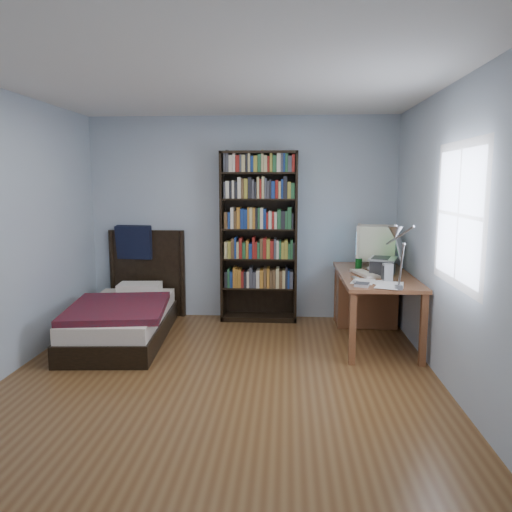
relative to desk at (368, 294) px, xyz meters
name	(u,v)px	position (x,y,z in m)	size (l,w,h in m)	color
room	(223,237)	(-1.48, -1.64, 0.84)	(4.20, 4.24, 2.50)	brown
desk	(368,294)	(0.00, 0.00, 0.00)	(0.75, 1.60, 0.73)	brown
crt_monitor	(375,243)	(0.06, -0.01, 0.59)	(0.49, 0.46, 0.49)	beige
laptop	(385,264)	(0.09, -0.47, 0.43)	(0.44, 0.42, 0.43)	#2D2D30
desk_lamp	(396,239)	(-0.04, -1.59, 0.82)	(0.24, 0.53, 0.63)	#99999E
keyboard	(365,274)	(-0.12, -0.51, 0.33)	(0.16, 0.42, 0.03)	beige
speaker	(388,272)	(0.05, -0.82, 0.40)	(0.09, 0.09, 0.18)	#979799
soda_can	(359,264)	(-0.14, -0.20, 0.38)	(0.07, 0.07, 0.13)	#073A12
mouse	(370,268)	(-0.02, -0.20, 0.33)	(0.07, 0.12, 0.04)	silver
phone_silver	(355,278)	(-0.25, -0.72, 0.32)	(0.04, 0.09, 0.02)	silver
phone_grey	(356,282)	(-0.27, -0.96, 0.33)	(0.05, 0.10, 0.02)	#979799
external_drive	(362,285)	(-0.23, -1.08, 0.33)	(0.13, 0.13, 0.03)	#979799
bookshelf	(259,237)	(-1.28, 0.29, 0.62)	(0.93, 0.30, 2.06)	black
bed	(125,314)	(-2.72, -0.50, -0.15)	(1.12, 2.01, 1.16)	black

